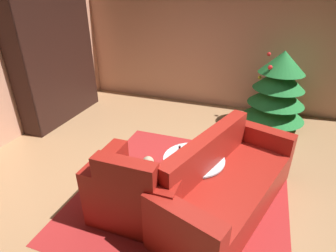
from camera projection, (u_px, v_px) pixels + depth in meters
ground_plane at (186, 184)px, 3.44m from camera, size 7.23×7.23×0.00m
wall_back at (228, 43)px, 5.22m from camera, size 6.14×0.06×2.57m
area_rug at (183, 191)px, 3.32m from camera, size 2.44×2.54×0.01m
bookshelf_unit at (61, 57)px, 4.88m from camera, size 0.37×1.73×2.24m
armchair_red at (139, 192)px, 2.83m from camera, size 0.98×0.73×0.89m
couch_red at (226, 186)px, 2.96m from camera, size 1.36×2.10×0.85m
coffee_table at (194, 161)px, 3.17m from camera, size 0.73×0.73×0.46m
book_stack_on_table at (193, 154)px, 3.11m from camera, size 0.22×0.18×0.12m
bottle_on_table at (179, 156)px, 3.03m from camera, size 0.06×0.06×0.22m
decorated_tree at (278, 90)px, 4.60m from camera, size 1.05×1.05×1.35m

